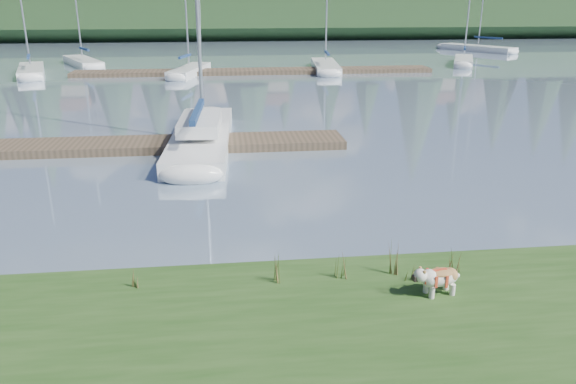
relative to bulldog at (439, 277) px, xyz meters
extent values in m
plane|color=#8196AC|center=(-3.19, 33.15, -0.68)|extent=(200.00, 200.00, 0.00)
cube|color=#1C3218|center=(-3.19, 76.15, 1.82)|extent=(200.00, 20.00, 5.00)
cylinder|color=silver|center=(-0.16, -0.13, -0.23)|extent=(0.10, 0.10, 0.20)
cylinder|color=silver|center=(-0.19, 0.07, -0.23)|extent=(0.10, 0.10, 0.20)
cylinder|color=silver|center=(0.24, -0.06, -0.23)|extent=(0.10, 0.10, 0.20)
cylinder|color=silver|center=(0.21, 0.14, -0.23)|extent=(0.10, 0.10, 0.20)
ellipsoid|color=silver|center=(0.04, 0.01, -0.02)|extent=(0.72, 0.44, 0.32)
ellipsoid|color=#A5733E|center=(0.04, 0.01, 0.08)|extent=(0.52, 0.39, 0.11)
ellipsoid|color=silver|center=(-0.37, -0.06, 0.08)|extent=(0.27, 0.28, 0.23)
cube|color=black|center=(-0.47, -0.08, 0.04)|extent=(0.09, 0.13, 0.09)
cube|color=white|center=(-4.48, 12.47, -0.46)|extent=(2.44, 9.02, 0.70)
ellipsoid|color=white|center=(-4.28, 16.94, -0.46)|extent=(2.06, 2.52, 0.70)
cube|color=navy|center=(-4.54, 11.15, 0.87)|extent=(0.38, 4.07, 0.20)
cube|color=white|center=(-4.50, 11.96, 0.27)|extent=(1.57, 3.31, 0.45)
cube|color=#4C3D2C|center=(-7.19, 12.15, -0.53)|extent=(16.00, 2.00, 0.30)
cube|color=#4C3D2C|center=(-1.19, 33.15, -0.53)|extent=(26.00, 2.20, 0.30)
cube|color=white|center=(-17.19, 34.16, -0.46)|extent=(3.54, 7.40, 0.70)
ellipsoid|color=white|center=(-18.17, 37.64, -0.46)|extent=(2.05, 2.33, 0.70)
cube|color=navy|center=(-16.92, 33.21, 0.72)|extent=(0.97, 2.82, 0.20)
cube|color=white|center=(-14.80, 39.58, -0.46)|extent=(4.58, 7.27, 0.70)
ellipsoid|color=white|center=(-16.34, 42.86, -0.46)|extent=(2.28, 2.46, 0.70)
cube|color=navy|center=(-14.38, 38.69, 0.72)|extent=(1.41, 2.70, 0.20)
cube|color=white|center=(-5.93, 32.81, -0.46)|extent=(2.95, 6.55, 0.70)
ellipsoid|color=white|center=(-5.16, 35.91, -0.46)|extent=(1.77, 2.03, 0.70)
cube|color=navy|center=(-6.15, 31.97, 0.72)|extent=(0.81, 2.51, 0.20)
cube|color=white|center=(4.22, 34.36, -0.46)|extent=(2.47, 7.76, 0.70)
ellipsoid|color=white|center=(4.59, 38.16, -0.46)|extent=(1.86, 2.23, 0.70)
cube|color=navy|center=(4.12, 33.32, 0.72)|extent=(0.50, 3.04, 0.20)
cube|color=white|center=(16.21, 36.75, -0.46)|extent=(3.77, 6.25, 0.70)
ellipsoid|color=white|center=(17.44, 39.59, -0.46)|extent=(1.92, 2.09, 0.70)
cube|color=navy|center=(15.87, 35.98, 0.72)|extent=(1.17, 2.34, 0.20)
cube|color=white|center=(22.56, 48.06, -0.46)|extent=(5.68, 7.71, 0.70)
ellipsoid|color=white|center=(20.49, 51.44, -0.46)|extent=(2.61, 2.75, 0.70)
cube|color=navy|center=(23.13, 47.13, 0.72)|extent=(1.82, 2.79, 0.20)
cone|color=#475B23|center=(-2.80, 0.80, -0.05)|extent=(0.03, 0.03, 0.57)
cone|color=brown|center=(-2.69, 0.73, -0.11)|extent=(0.03, 0.03, 0.45)
cone|color=#475B23|center=(-2.74, 0.83, -0.02)|extent=(0.03, 0.03, 0.62)
cone|color=brown|center=(-2.66, 0.77, -0.14)|extent=(0.03, 0.03, 0.40)
cone|color=#475B23|center=(-2.78, 0.72, -0.08)|extent=(0.03, 0.03, 0.51)
cone|color=#475B23|center=(-1.63, 0.85, -0.08)|extent=(0.03, 0.03, 0.51)
cone|color=brown|center=(-1.52, 0.78, -0.13)|extent=(0.03, 0.03, 0.41)
cone|color=#475B23|center=(-1.57, 0.88, -0.05)|extent=(0.03, 0.03, 0.56)
cone|color=brown|center=(-1.49, 0.82, -0.16)|extent=(0.03, 0.03, 0.36)
cone|color=#475B23|center=(-1.61, 0.77, -0.10)|extent=(0.03, 0.03, 0.46)
cone|color=#475B23|center=(-0.61, 0.87, 0.00)|extent=(0.03, 0.03, 0.67)
cone|color=brown|center=(-0.50, 0.80, -0.07)|extent=(0.03, 0.03, 0.54)
cone|color=#475B23|center=(-0.55, 0.90, 0.03)|extent=(0.03, 0.03, 0.74)
cone|color=brown|center=(-0.47, 0.84, -0.10)|extent=(0.03, 0.03, 0.47)
cone|color=#475B23|center=(-0.59, 0.79, -0.03)|extent=(0.03, 0.03, 0.60)
cone|color=#475B23|center=(-5.39, 0.89, -0.13)|extent=(0.03, 0.03, 0.40)
cone|color=brown|center=(-5.28, 0.82, -0.17)|extent=(0.03, 0.03, 0.32)
cone|color=#475B23|center=(-5.33, 0.92, -0.11)|extent=(0.03, 0.03, 0.44)
cone|color=brown|center=(-5.25, 0.86, -0.19)|extent=(0.03, 0.03, 0.28)
cone|color=#475B23|center=(-5.37, 0.81, -0.15)|extent=(0.03, 0.03, 0.36)
cone|color=#475B23|center=(-0.38, 0.61, -0.17)|extent=(0.03, 0.03, 0.33)
cone|color=brown|center=(-0.27, 0.54, -0.20)|extent=(0.03, 0.03, 0.26)
cone|color=#475B23|center=(-0.32, 0.64, -0.15)|extent=(0.03, 0.03, 0.36)
cone|color=brown|center=(-0.24, 0.58, -0.22)|extent=(0.03, 0.03, 0.23)
cone|color=#475B23|center=(-0.36, 0.53, -0.19)|extent=(0.03, 0.03, 0.29)
cone|color=#475B23|center=(0.57, 0.79, -0.10)|extent=(0.03, 0.03, 0.47)
cone|color=brown|center=(0.68, 0.72, -0.15)|extent=(0.03, 0.03, 0.38)
cone|color=#475B23|center=(0.63, 0.82, -0.08)|extent=(0.03, 0.03, 0.52)
cone|color=brown|center=(0.71, 0.76, -0.17)|extent=(0.03, 0.03, 0.33)
cone|color=#475B23|center=(0.59, 0.71, -0.12)|extent=(0.03, 0.03, 0.42)
cube|color=#33281C|center=(-3.19, 1.55, -0.61)|extent=(60.00, 0.50, 0.14)
camera|label=1|loc=(-3.65, -8.42, 4.65)|focal=35.00mm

